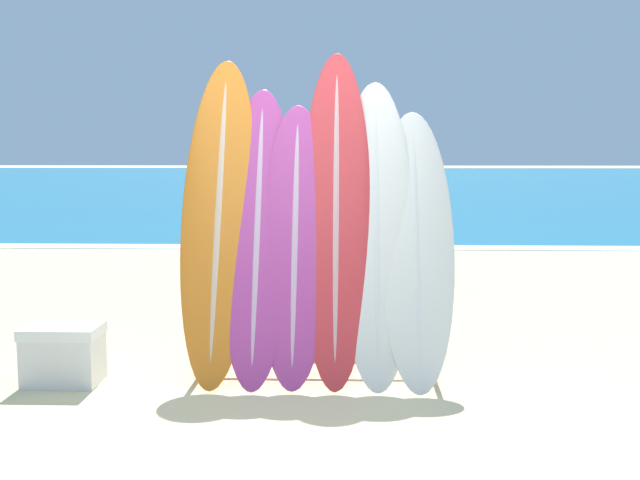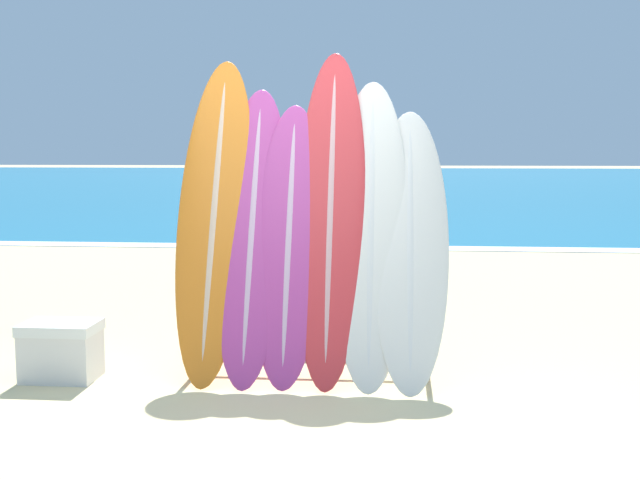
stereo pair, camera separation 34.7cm
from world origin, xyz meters
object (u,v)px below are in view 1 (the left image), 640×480
(surfboard_slot_0, at_px, (219,215))
(person_far_left, at_px, (288,197))
(surfboard_slot_4, at_px, (377,228))
(surfboard_slot_5, at_px, (416,245))
(cooler_box, at_px, (63,354))
(surfboard_rack, at_px, (316,312))
(surfboard_slot_3, at_px, (336,212))
(surfboard_slot_1, at_px, (258,231))
(surfboard_slot_2, at_px, (295,241))
(person_mid_beach, at_px, (287,210))
(person_near_water, at_px, (362,216))

(surfboard_slot_0, xyz_separation_m, person_far_left, (0.07, 5.82, -0.22))
(surfboard_slot_4, distance_m, surfboard_slot_5, 0.31)
(surfboard_slot_5, relative_size, cooler_box, 3.67)
(surfboard_slot_4, xyz_separation_m, surfboard_slot_5, (0.28, -0.05, -0.12))
(surfboard_rack, relative_size, surfboard_slot_5, 0.89)
(person_far_left, bearing_deg, surfboard_slot_3, -128.10)
(surfboard_slot_1, bearing_deg, surfboard_slot_0, 170.77)
(surfboard_slot_5, height_order, person_far_left, surfboard_slot_5)
(surfboard_slot_1, height_order, surfboard_slot_2, surfboard_slot_1)
(surfboard_slot_1, bearing_deg, surfboard_slot_2, -7.59)
(surfboard_slot_5, distance_m, person_mid_beach, 3.58)
(surfboard_slot_1, height_order, person_near_water, surfboard_slot_1)
(person_far_left, xyz_separation_m, cooler_box, (-1.15, -6.14, -0.75))
(surfboard_slot_0, xyz_separation_m, person_mid_beach, (0.25, 3.30, -0.23))
(surfboard_slot_4, xyz_separation_m, person_near_water, (-0.01, 4.01, -0.26))
(person_mid_beach, bearing_deg, surfboard_slot_5, -145.34)
(surfboard_slot_3, xyz_separation_m, person_mid_beach, (-0.61, 3.29, -0.26))
(surfboard_slot_3, bearing_deg, surfboard_slot_2, -163.48)
(surfboard_slot_4, bearing_deg, person_near_water, 90.16)
(surfboard_slot_1, xyz_separation_m, person_near_water, (0.86, 4.02, -0.23))
(surfboard_slot_0, distance_m, person_near_water, 4.15)
(surfboard_slot_1, distance_m, surfboard_slot_2, 0.29)
(person_mid_beach, bearing_deg, surfboard_slot_2, -159.41)
(person_near_water, xyz_separation_m, person_far_left, (-1.08, 1.85, 0.13))
(surfboard_slot_0, relative_size, surfboard_slot_3, 0.98)
(surfboard_slot_5, xyz_separation_m, person_far_left, (-1.37, 5.90, -0.02))
(surfboard_slot_2, height_order, surfboard_slot_5, surfboard_slot_2)
(surfboard_rack, distance_m, surfboard_slot_4, 0.76)
(surfboard_slot_5, relative_size, person_mid_beach, 1.12)
(surfboard_slot_2, bearing_deg, surfboard_slot_1, 172.41)
(surfboard_slot_2, xyz_separation_m, surfboard_slot_3, (0.29, 0.09, 0.20))
(surfboard_rack, height_order, surfboard_slot_3, surfboard_slot_3)
(person_near_water, distance_m, person_mid_beach, 1.13)
(person_mid_beach, bearing_deg, surfboard_slot_3, -154.24)
(person_mid_beach, bearing_deg, cooler_box, 175.00)
(surfboard_slot_3, height_order, person_mid_beach, surfboard_slot_3)
(surfboard_slot_3, height_order, person_far_left, surfboard_slot_3)
(surfboard_slot_1, height_order, person_mid_beach, surfboard_slot_1)
(surfboard_slot_2, distance_m, person_near_water, 4.11)
(surfboard_slot_0, distance_m, surfboard_slot_4, 1.16)
(surfboard_slot_1, xyz_separation_m, cooler_box, (-1.37, -0.27, -0.86))
(surfboard_slot_0, bearing_deg, cooler_box, -163.73)
(surfboard_slot_0, distance_m, surfboard_slot_3, 0.86)
(surfboard_slot_0, height_order, person_mid_beach, surfboard_slot_0)
(surfboard_slot_1, bearing_deg, person_mid_beach, 90.74)
(person_near_water, bearing_deg, surfboard_slot_1, -101.11)
(surfboard_slot_1, xyz_separation_m, person_mid_beach, (-0.04, 3.34, -0.11))
(surfboard_rack, xyz_separation_m, person_near_water, (0.42, 4.08, 0.36))
(surfboard_slot_3, bearing_deg, surfboard_slot_1, -174.93)
(surfboard_slot_3, bearing_deg, surfboard_rack, -144.00)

